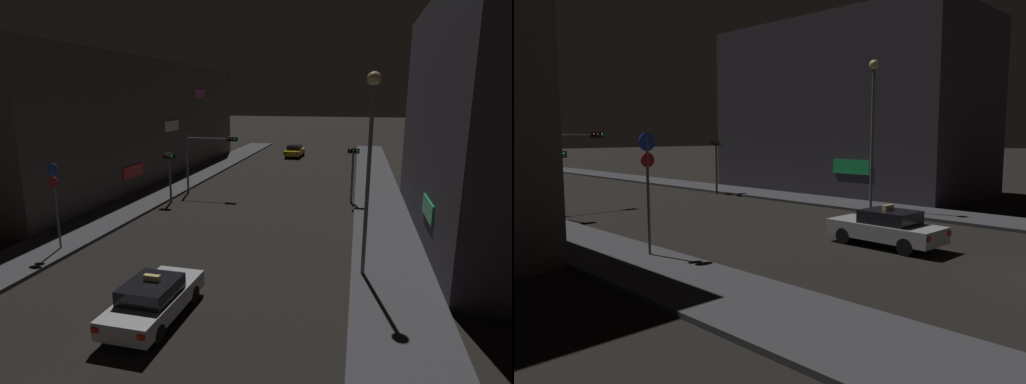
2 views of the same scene
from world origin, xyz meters
TOP-DOWN VIEW (x-y plane):
  - sidewalk_left at (-8.17, 28.67)m, footprint 3.39×61.33m
  - sidewalk_right at (8.17, 28.67)m, footprint 3.39×61.33m
  - building_facade_left at (-14.02, 30.45)m, footprint 8.39×35.63m
  - taxi at (0.10, 7.08)m, footprint 1.90×4.49m
  - far_car at (-1.05, 46.60)m, footprint 2.02×4.53m
  - traffic_light_overhead at (-4.55, 25.15)m, footprint 4.11×0.42m
  - traffic_light_left_kerb at (-6.22, 22.01)m, footprint 0.80×0.42m
  - traffic_light_right_kerb at (6.22, 24.85)m, footprint 0.80×0.42m
  - sign_pole_left at (-7.34, 11.85)m, footprint 0.61×0.10m
  - street_lamp_near_block at (6.95, 12.25)m, footprint 0.53×0.53m

SIDE VIEW (x-z plane):
  - sidewalk_left at x=-8.17m, z-range 0.00..0.16m
  - sidewalk_right at x=8.17m, z-range 0.00..0.16m
  - far_car at x=-1.05m, z-range 0.02..1.44m
  - taxi at x=0.10m, z-range -0.07..1.55m
  - traffic_light_left_kerb at x=-6.22m, z-range 0.78..4.33m
  - sign_pole_left at x=-7.34m, z-range 0.60..4.78m
  - traffic_light_right_kerb at x=6.22m, z-range 0.84..4.77m
  - traffic_light_overhead at x=-4.55m, z-range 1.07..5.58m
  - building_facade_left at x=-14.02m, z-range 0.00..10.35m
  - street_lamp_near_block at x=6.95m, z-range 1.64..9.77m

